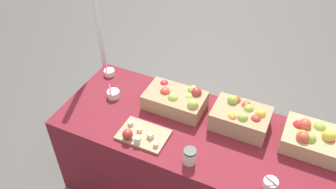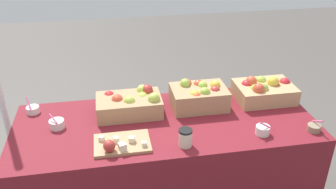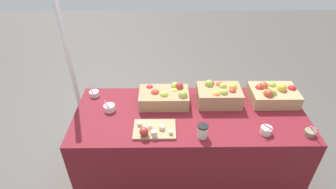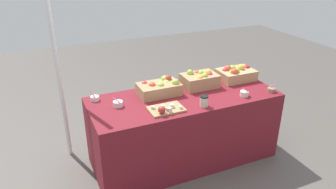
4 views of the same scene
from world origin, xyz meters
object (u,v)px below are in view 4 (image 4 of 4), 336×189
at_px(sample_bowl_near, 118,104).
at_px(apple_crate_right, 159,88).
at_px(apple_crate_middle, 200,80).
at_px(sample_bowl_mid, 244,94).
at_px(sample_bowl_far, 271,90).
at_px(tent_pole, 58,68).
at_px(cutting_board_front, 166,109).
at_px(coffee_cup, 204,101).
at_px(sample_bowl_extra, 95,98).
at_px(apple_crate_left, 236,73).

bearing_deg(sample_bowl_near, apple_crate_right, 12.05).
distance_m(apple_crate_middle, sample_bowl_mid, 0.49).
distance_m(sample_bowl_far, tent_pole, 2.17).
relative_size(cutting_board_front, sample_bowl_near, 3.39).
bearing_deg(coffee_cup, tent_pole, 144.50).
bearing_deg(coffee_cup, apple_crate_right, 123.36).
height_order(apple_crate_right, sample_bowl_extra, apple_crate_right).
xyz_separation_m(apple_crate_middle, sample_bowl_mid, (0.29, -0.39, -0.05)).
bearing_deg(cutting_board_front, coffee_cup, -8.53).
height_order(cutting_board_front, coffee_cup, coffee_cup).
xyz_separation_m(sample_bowl_mid, tent_pole, (-1.66, 0.81, 0.25)).
distance_m(apple_crate_left, sample_bowl_extra, 1.57).
height_order(sample_bowl_far, sample_bowl_extra, sample_bowl_extra).
distance_m(sample_bowl_near, sample_bowl_far, 1.57).
bearing_deg(sample_bowl_mid, apple_crate_left, 66.54).
bearing_deg(tent_pole, apple_crate_left, -12.33).
xyz_separation_m(apple_crate_middle, tent_pole, (-1.37, 0.42, 0.19)).
distance_m(sample_bowl_near, sample_bowl_extra, 0.27).
xyz_separation_m(cutting_board_front, sample_bowl_near, (-0.37, 0.26, 0.01)).
xyz_separation_m(sample_bowl_extra, coffee_cup, (0.91, -0.53, 0.03)).
height_order(sample_bowl_near, tent_pole, tent_pole).
bearing_deg(apple_crate_right, sample_bowl_mid, -27.15).
bearing_deg(tent_pole, sample_bowl_mid, -26.07).
height_order(cutting_board_front, sample_bowl_mid, sample_bowl_mid).
bearing_deg(cutting_board_front, apple_crate_left, 20.68).
bearing_deg(sample_bowl_near, sample_bowl_mid, -13.38).
height_order(coffee_cup, tent_pole, tent_pole).
bearing_deg(apple_crate_right, cutting_board_front, -104.12).
height_order(apple_crate_left, apple_crate_middle, apple_crate_middle).
xyz_separation_m(sample_bowl_mid, sample_bowl_far, (0.32, -0.02, -0.01)).
distance_m(apple_crate_left, sample_bowl_near, 1.40).
bearing_deg(sample_bowl_far, apple_crate_middle, 145.88).
bearing_deg(cutting_board_front, sample_bowl_far, -2.26).
distance_m(cutting_board_front, sample_bowl_far, 1.17).
height_order(sample_bowl_mid, coffee_cup, coffee_cup).
bearing_deg(sample_bowl_near, sample_bowl_extra, 128.76).
distance_m(apple_crate_right, cutting_board_front, 0.38).
height_order(sample_bowl_extra, tent_pole, tent_pole).
relative_size(sample_bowl_mid, sample_bowl_far, 1.03).
height_order(apple_crate_middle, sample_bowl_far, apple_crate_middle).
xyz_separation_m(apple_crate_right, tent_pole, (-0.91, 0.43, 0.21)).
xyz_separation_m(cutting_board_front, tent_pole, (-0.82, 0.79, 0.26)).
distance_m(cutting_board_front, coffee_cup, 0.37).
relative_size(sample_bowl_mid, coffee_cup, 0.95).
xyz_separation_m(apple_crate_right, sample_bowl_mid, (0.76, -0.39, -0.04)).
height_order(apple_crate_middle, coffee_cup, apple_crate_middle).
bearing_deg(sample_bowl_near, tent_pole, 130.49).
xyz_separation_m(apple_crate_right, coffee_cup, (0.28, -0.42, -0.02)).
xyz_separation_m(apple_crate_right, sample_bowl_near, (-0.46, -0.10, -0.04)).
bearing_deg(sample_bowl_mid, coffee_cup, -176.35).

